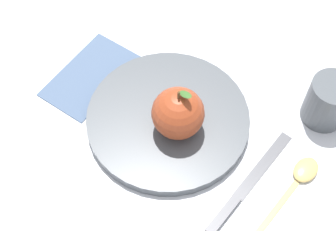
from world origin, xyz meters
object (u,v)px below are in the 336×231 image
at_px(apple, 178,113).
at_px(linen_napkin, 91,75).
at_px(dinner_plate, 168,119).
at_px(knife, 243,191).
at_px(spoon, 300,177).
at_px(cup, 329,100).

distance_m(apple, linen_napkin, 0.20).
height_order(dinner_plate, apple, apple).
distance_m(dinner_plate, linen_napkin, 0.17).
xyz_separation_m(knife, spoon, (0.09, 0.03, 0.00)).
relative_size(cup, spoon, 0.58).
bearing_deg(dinner_plate, apple, -48.43).
bearing_deg(apple, knife, -40.46).
distance_m(dinner_plate, cup, 0.26).
bearing_deg(apple, spoon, -17.61).
relative_size(knife, spoon, 1.30).
relative_size(dinner_plate, linen_napkin, 1.57).
distance_m(dinner_plate, knife, 0.17).
bearing_deg(linen_napkin, knife, -35.36).
height_order(knife, spoon, spoon).
distance_m(apple, spoon, 0.21).
height_order(apple, cup, apple).
bearing_deg(linen_napkin, apple, -31.56).
relative_size(apple, knife, 0.52).
relative_size(knife, linen_napkin, 1.11).
bearing_deg(cup, dinner_plate, -171.10).
bearing_deg(knife, apple, 139.54).
height_order(dinner_plate, knife, dinner_plate).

